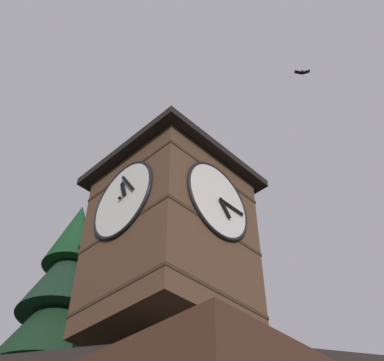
# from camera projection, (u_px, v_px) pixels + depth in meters

# --- Properties ---
(clock_tower) EXTENTS (4.46, 4.46, 8.29)m
(clock_tower) POSITION_uv_depth(u_px,v_px,m) (171.00, 226.00, 14.87)
(clock_tower) COLOR brown
(clock_tower) RESTS_ON building_main
(flying_bird_high) EXTENTS (0.57, 0.62, 0.16)m
(flying_bird_high) POSITION_uv_depth(u_px,v_px,m) (302.00, 72.00, 22.04)
(flying_bird_high) COLOR black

